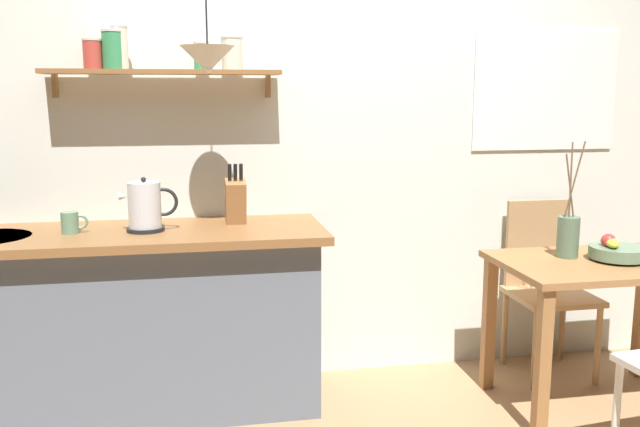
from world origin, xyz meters
name	(u,v)px	position (x,y,z in m)	size (l,w,h in m)	color
ground_plane	(351,422)	(0.00, 0.00, 0.00)	(14.00, 14.00, 0.00)	#A87F56
back_wall	(362,124)	(0.21, 0.65, 1.35)	(6.80, 0.11, 2.70)	silver
kitchen_counter	(131,321)	(-1.00, 0.32, 0.45)	(1.83, 0.63, 0.89)	slate
wall_shelf	(157,61)	(-0.84, 0.49, 1.66)	(1.11, 0.20, 0.33)	brown
dining_table	(601,286)	(1.22, -0.03, 0.60)	(0.98, 0.65, 0.73)	#9E6B3D
dining_chair_far	(545,279)	(1.18, 0.42, 0.51)	(0.41, 0.41, 0.93)	tan
fruit_bowl	(617,251)	(1.28, -0.04, 0.77)	(0.27, 0.27, 0.13)	slate
twig_vase	(568,235)	(1.09, 0.06, 0.84)	(0.11, 0.10, 0.56)	#567056
electric_kettle	(145,207)	(-0.91, 0.28, 1.00)	(0.26, 0.17, 0.25)	black
knife_block	(236,200)	(-0.49, 0.39, 1.00)	(0.10, 0.15, 0.29)	#9E6B3D
coffee_mug_by_sink	(71,223)	(-1.24, 0.29, 0.94)	(0.12, 0.08, 0.10)	slate
pendant_lamp	(208,59)	(-0.61, 0.20, 1.66)	(0.24, 0.24, 0.60)	black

